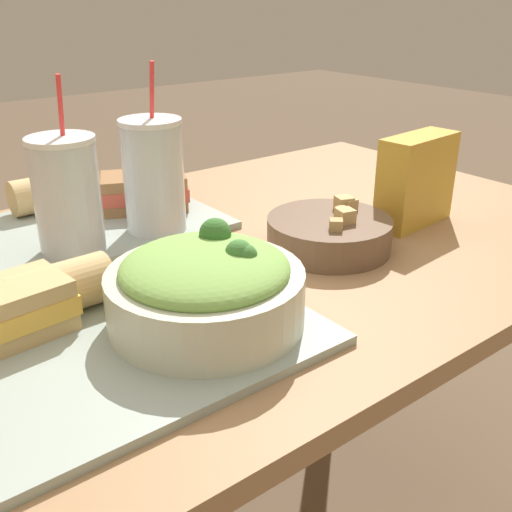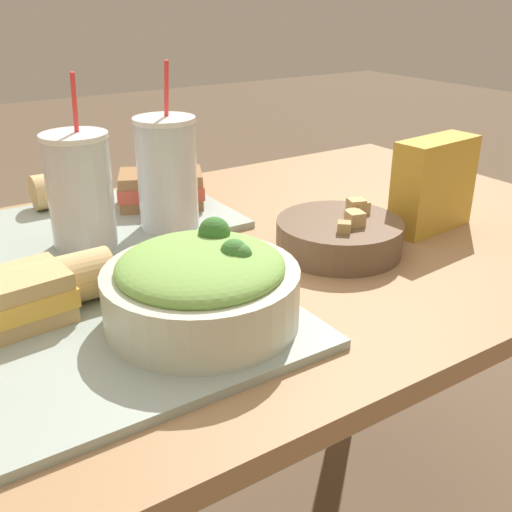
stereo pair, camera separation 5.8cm
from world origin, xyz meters
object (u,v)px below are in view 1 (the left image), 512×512
object	(u,v)px
chip_bag	(416,181)
baguette_far	(48,193)
soup_bowl	(329,232)
baguette_near	(61,288)
napkin_folded	(47,295)
salad_bowl	(206,287)
drink_cup_red	(154,179)
sandwich_far	(144,191)
sandwich_near	(7,312)
drink_cup_dark	(68,199)

from	to	relation	value
chip_bag	baguette_far	bearing A→B (deg)	133.65
soup_bowl	baguette_near	distance (m)	0.42
soup_bowl	napkin_folded	size ratio (longest dim) A/B	1.34
salad_bowl	chip_bag	xyz separation A→B (m)	(0.49, 0.08, 0.02)
soup_bowl	chip_bag	world-z (taller)	chip_bag
baguette_near	drink_cup_red	world-z (taller)	drink_cup_red
sandwich_far	drink_cup_red	xyz separation A→B (m)	(-0.03, -0.11, 0.05)
sandwich_near	baguette_far	bearing A→B (deg)	58.69
drink_cup_dark	chip_bag	size ratio (longest dim) A/B	1.65
soup_bowl	napkin_folded	world-z (taller)	soup_bowl
napkin_folded	soup_bowl	bearing A→B (deg)	-15.93
salad_bowl	drink_cup_red	xyz separation A→B (m)	(0.11, 0.31, 0.04)
baguette_near	napkin_folded	world-z (taller)	baguette_near
salad_bowl	sandwich_far	bearing A→B (deg)	71.38
soup_bowl	drink_cup_dark	distance (m)	0.40
chip_bag	napkin_folded	world-z (taller)	chip_bag
sandwich_near	baguette_far	world-z (taller)	same
chip_bag	napkin_folded	size ratio (longest dim) A/B	1.08
sandwich_near	drink_cup_dark	size ratio (longest dim) A/B	0.56
baguette_near	drink_cup_red	bearing A→B (deg)	-53.61
salad_bowl	baguette_near	size ratio (longest dim) A/B	1.85
drink_cup_dark	chip_bag	xyz separation A→B (m)	(0.53, -0.23, -0.02)
sandwich_near	drink_cup_red	world-z (taller)	drink_cup_red
sandwich_near	drink_cup_red	bearing A→B (deg)	27.66
drink_cup_red	baguette_near	bearing A→B (deg)	-142.49
salad_bowl	baguette_far	world-z (taller)	salad_bowl
baguette_near	drink_cup_red	xyz separation A→B (m)	(0.23, 0.18, 0.05)
baguette_near	sandwich_far	xyz separation A→B (m)	(0.27, 0.28, -0.00)
salad_bowl	drink_cup_red	bearing A→B (deg)	71.20
baguette_near	baguette_far	size ratio (longest dim) A/B	1.02
sandwich_near	sandwich_far	size ratio (longest dim) A/B	0.83
baguette_near	drink_cup_dark	xyz separation A→B (m)	(0.09, 0.18, 0.05)
salad_bowl	baguette_near	xyz separation A→B (m)	(-0.13, 0.13, -0.02)
drink_cup_dark	soup_bowl	bearing A→B (deg)	-33.32
sandwich_near	chip_bag	xyz separation A→B (m)	(0.69, -0.03, 0.03)
chip_bag	sandwich_near	bearing A→B (deg)	172.40
sandwich_near	chip_bag	world-z (taller)	chip_bag
chip_bag	drink_cup_dark	bearing A→B (deg)	151.80
sandwich_near	drink_cup_dark	distance (m)	0.26
napkin_folded	sandwich_far	bearing A→B (deg)	38.09
sandwich_near	napkin_folded	world-z (taller)	sandwich_near
sandwich_near	baguette_far	distance (m)	0.45
salad_bowl	baguette_far	bearing A→B (deg)	90.17
salad_bowl	soup_bowl	bearing A→B (deg)	17.18
salad_bowl	baguette_near	world-z (taller)	salad_bowl
baguette_near	drink_cup_dark	world-z (taller)	drink_cup_dark
baguette_far	drink_cup_dark	size ratio (longest dim) A/B	0.48
salad_bowl	drink_cup_dark	distance (m)	0.31
drink_cup_dark	napkin_folded	xyz separation A→B (m)	(-0.08, -0.10, -0.09)
soup_bowl	sandwich_far	bearing A→B (deg)	115.33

